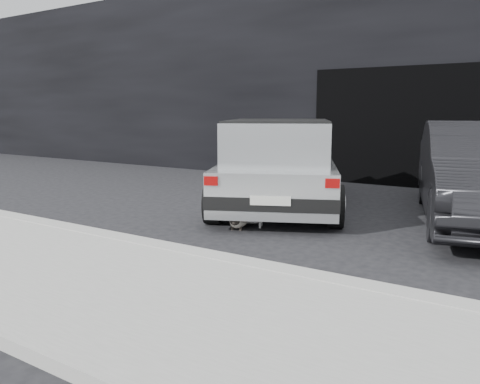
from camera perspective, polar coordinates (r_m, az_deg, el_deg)
The scene contains 8 objects.
ground at distance 7.60m, azimuth 4.35°, elevation -2.72°, with size 80.00×80.00×0.00m, color black.
building_facade at distance 12.84m, azimuth 21.57°, elevation 12.97°, with size 34.00×4.00×5.00m, color black.
garage_opening at distance 10.85m, azimuth 19.19°, elevation 7.46°, with size 4.00×0.10×2.60m, color black.
curb at distance 4.92m, azimuth 0.58°, elevation -8.98°, with size 18.00×0.25×0.12m, color gray.
sidewalk at distance 4.01m, azimuth -8.63°, elevation -13.64°, with size 18.00×2.20×0.11m, color gray.
silver_hatchback at distance 8.05m, azimuth 4.77°, elevation 3.91°, with size 3.33×4.47×1.51m.
cat_siamese at distance 6.63m, azimuth -0.24°, elevation -3.55°, with size 0.39×0.67×0.25m.
cat_white at distance 6.74m, azimuth 1.63°, elevation -2.95°, with size 0.65×0.38×0.32m.
Camera 1 is at (3.42, -6.58, 1.65)m, focal length 35.00 mm.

